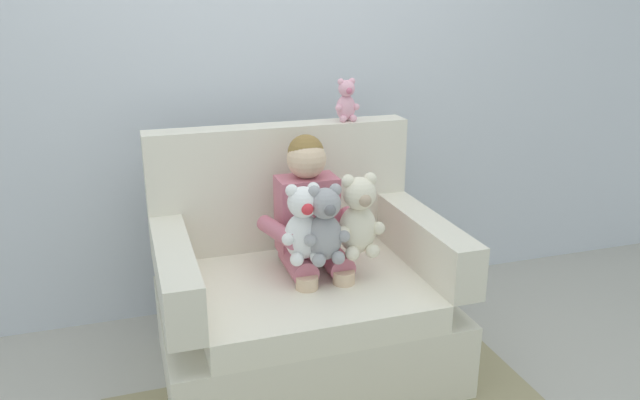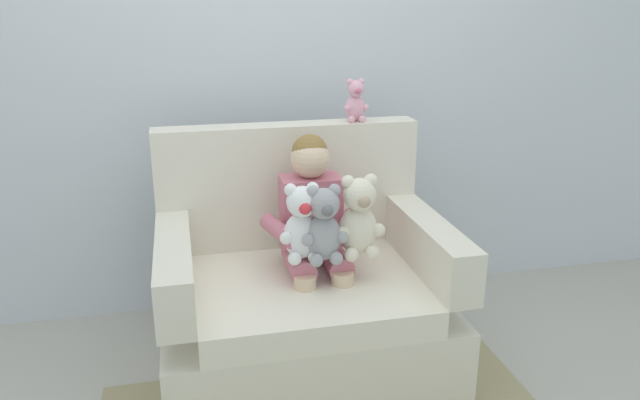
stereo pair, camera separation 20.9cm
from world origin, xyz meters
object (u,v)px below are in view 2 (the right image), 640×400
plush_cream (359,219)px  plush_pink_on_backrest (355,102)px  armchair (303,296)px  seated_child (314,222)px  plush_white (302,224)px  plush_grey (324,226)px

plush_cream → plush_pink_on_backrest: plush_pink_on_backrest is taller
armchair → seated_child: armchair is taller
armchair → plush_white: (-0.02, -0.12, 0.39)m
plush_grey → plush_white: size_ratio=0.99×
plush_grey → plush_pink_on_backrest: (0.26, 0.49, 0.41)m
plush_grey → plush_white: 0.09m
plush_white → armchair: bearing=60.6°
seated_child → plush_white: seated_child is taller
plush_cream → plush_grey: bearing=171.1°
armchair → plush_grey: 0.42m
seated_child → plush_cream: 0.23m
plush_grey → plush_white: bearing=138.3°
seated_child → plush_white: (-0.08, -0.15, 0.05)m
plush_cream → plush_pink_on_backrest: bearing=59.1°
plush_cream → plush_white: 0.24m
armchair → plush_cream: armchair is taller
plush_grey → plush_white: (-0.08, 0.04, 0.00)m
seated_child → plush_pink_on_backrest: size_ratio=4.14×
seated_child → plush_pink_on_backrest: (0.27, 0.30, 0.46)m
plush_white → seated_child: bearing=42.9°
plush_grey → seated_child: bearing=72.2°
armchair → plush_pink_on_backrest: 0.92m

